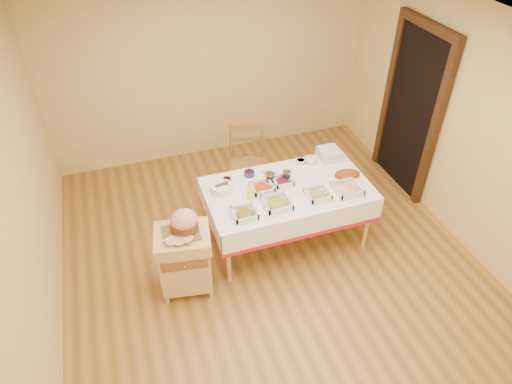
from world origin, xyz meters
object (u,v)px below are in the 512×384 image
dining_chair (247,164)px  preserve_jar_left (270,179)px  mustard_bottle (250,194)px  brass_platter (347,175)px  ham_on_board (184,223)px  bread_basket (222,188)px  dining_table (287,199)px  preserve_jar_right (287,176)px  plate_stack (329,154)px  butcher_cart (185,258)px

dining_chair → preserve_jar_left: dining_chair is taller
mustard_bottle → brass_platter: 1.18m
ham_on_board → bread_basket: 0.72m
ham_on_board → brass_platter: size_ratio=1.25×
dining_table → brass_platter: brass_platter is taller
mustard_bottle → bread_basket: size_ratio=0.70×
dining_table → ham_on_board: (-1.22, -0.34, 0.28)m
preserve_jar_left → bread_basket: size_ratio=0.54×
dining_table → preserve_jar_right: (0.04, 0.13, 0.22)m
dining_chair → plate_stack: dining_chair is taller
preserve_jar_right → dining_chair: bearing=105.3°
dining_chair → mustard_bottle: bearing=-106.2°
ham_on_board → plate_stack: (1.91, 0.73, -0.06)m
dining_chair → mustard_bottle: (-0.28, -0.98, 0.31)m
ham_on_board → butcher_cart: bearing=-141.8°
dining_table → ham_on_board: 1.30m
ham_on_board → bread_basket: bearing=44.1°
butcher_cart → bread_basket: 0.85m
mustard_bottle → preserve_jar_left: bearing=34.7°
butcher_cart → bread_basket: size_ratio=3.23×
dining_table → brass_platter: size_ratio=6.02×
preserve_jar_left → brass_platter: (0.88, -0.17, -0.04)m
bread_basket → brass_platter: size_ratio=0.79×
brass_platter → butcher_cart: bearing=-170.0°
dining_chair → bread_basket: 0.96m
ham_on_board → brass_platter: 1.97m
dining_chair → preserve_jar_left: bearing=-88.6°
butcher_cart → preserve_jar_right: (1.30, 0.50, 0.38)m
ham_on_board → preserve_jar_right: size_ratio=3.15×
dining_chair → mustard_bottle: dining_chair is taller
ham_on_board → dining_table: bearing=15.4°
bread_basket → brass_platter: bread_basket is taller
butcher_cart → bread_basket: bread_basket is taller
plate_stack → preserve_jar_left: bearing=-164.2°
preserve_jar_left → mustard_bottle: mustard_bottle is taller
mustard_bottle → brass_platter: (1.18, 0.04, -0.06)m
preserve_jar_left → brass_platter: size_ratio=0.43×
bread_basket → plate_stack: size_ratio=0.96×
butcher_cart → preserve_jar_left: (1.10, 0.52, 0.38)m
butcher_cart → mustard_bottle: size_ratio=4.63×
preserve_jar_left → preserve_jar_right: (0.20, -0.02, -0.00)m
dining_table → preserve_jar_left: bearing=136.2°
dining_table → plate_stack: bearing=29.7°
dining_table → preserve_jar_left: size_ratio=14.15×
brass_platter → bread_basket: bearing=172.7°
preserve_jar_left → preserve_jar_right: bearing=-5.8°
plate_stack → preserve_jar_right: bearing=-158.2°
dining_chair → bread_basket: bearing=-124.9°
dining_table → mustard_bottle: mustard_bottle is taller
dining_table → butcher_cart: butcher_cart is taller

